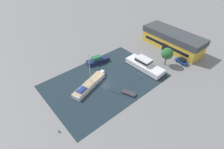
{
  "coord_description": "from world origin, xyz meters",
  "views": [
    {
      "loc": [
        30.4,
        -23.87,
        33.49
      ],
      "look_at": [
        0.0,
        2.52,
        1.0
      ],
      "focal_mm": 28.0,
      "sensor_mm": 36.0,
      "label": 1
    }
  ],
  "objects_px": {
    "parked_car": "(182,61)",
    "motor_cruiser": "(144,65)",
    "cabin_boat": "(98,60)",
    "small_dinghy": "(129,93)",
    "warehouse_building": "(173,40)",
    "sailboat_moored": "(89,84)",
    "quay_tree_near_building": "(167,54)"
  },
  "relations": [
    {
      "from": "parked_car",
      "to": "motor_cruiser",
      "type": "xyz_separation_m",
      "value": [
        -6.22,
        -11.68,
        0.45
      ]
    },
    {
      "from": "cabin_boat",
      "to": "small_dinghy",
      "type": "bearing_deg",
      "value": 2.34
    },
    {
      "from": "warehouse_building",
      "to": "small_dinghy",
      "type": "bearing_deg",
      "value": -75.22
    },
    {
      "from": "sailboat_moored",
      "to": "motor_cruiser",
      "type": "height_order",
      "value": "sailboat_moored"
    },
    {
      "from": "parked_car",
      "to": "motor_cruiser",
      "type": "bearing_deg",
      "value": 159.39
    },
    {
      "from": "warehouse_building",
      "to": "motor_cruiser",
      "type": "bearing_deg",
      "value": -81.99
    },
    {
      "from": "quay_tree_near_building",
      "to": "motor_cruiser",
      "type": "xyz_separation_m",
      "value": [
        -3.13,
        -6.74,
        -2.93
      ]
    },
    {
      "from": "quay_tree_near_building",
      "to": "small_dinghy",
      "type": "relative_size",
      "value": 1.45
    },
    {
      "from": "warehouse_building",
      "to": "small_dinghy",
      "type": "distance_m",
      "value": 30.34
    },
    {
      "from": "quay_tree_near_building",
      "to": "small_dinghy",
      "type": "xyz_separation_m",
      "value": [
        1.76,
        -18.5,
        -3.98
      ]
    },
    {
      "from": "sailboat_moored",
      "to": "warehouse_building",
      "type": "bearing_deg",
      "value": 68.18
    },
    {
      "from": "sailboat_moored",
      "to": "small_dinghy",
      "type": "distance_m",
      "value": 11.23
    },
    {
      "from": "parked_car",
      "to": "cabin_boat",
      "type": "relative_size",
      "value": 0.55
    },
    {
      "from": "motor_cruiser",
      "to": "small_dinghy",
      "type": "bearing_deg",
      "value": -159.05
    },
    {
      "from": "cabin_boat",
      "to": "quay_tree_near_building",
      "type": "bearing_deg",
      "value": 56.71
    },
    {
      "from": "quay_tree_near_building",
      "to": "motor_cruiser",
      "type": "height_order",
      "value": "quay_tree_near_building"
    },
    {
      "from": "quay_tree_near_building",
      "to": "small_dinghy",
      "type": "distance_m",
      "value": 19.01
    },
    {
      "from": "parked_car",
      "to": "small_dinghy",
      "type": "distance_m",
      "value": 23.49
    },
    {
      "from": "small_dinghy",
      "to": "motor_cruiser",
      "type": "bearing_deg",
      "value": 1.94
    },
    {
      "from": "sailboat_moored",
      "to": "cabin_boat",
      "type": "relative_size",
      "value": 1.65
    },
    {
      "from": "small_dinghy",
      "to": "cabin_boat",
      "type": "xyz_separation_m",
      "value": [
        -17.26,
        2.64,
        0.62
      ]
    },
    {
      "from": "sailboat_moored",
      "to": "quay_tree_near_building",
      "type": "bearing_deg",
      "value": 55.11
    },
    {
      "from": "cabin_boat",
      "to": "warehouse_building",
      "type": "bearing_deg",
      "value": 79.83
    },
    {
      "from": "motor_cruiser",
      "to": "cabin_boat",
      "type": "relative_size",
      "value": 1.64
    },
    {
      "from": "quay_tree_near_building",
      "to": "motor_cruiser",
      "type": "distance_m",
      "value": 7.99
    },
    {
      "from": "small_dinghy",
      "to": "quay_tree_near_building",
      "type": "bearing_deg",
      "value": -15.22
    },
    {
      "from": "motor_cruiser",
      "to": "quay_tree_near_building",
      "type": "bearing_deg",
      "value": -26.58
    },
    {
      "from": "parked_car",
      "to": "small_dinghy",
      "type": "bearing_deg",
      "value": -175.81
    },
    {
      "from": "quay_tree_near_building",
      "to": "parked_car",
      "type": "relative_size",
      "value": 1.41
    },
    {
      "from": "sailboat_moored",
      "to": "motor_cruiser",
      "type": "distance_m",
      "value": 18.53
    },
    {
      "from": "quay_tree_near_building",
      "to": "cabin_boat",
      "type": "xyz_separation_m",
      "value": [
        -15.49,
        -15.86,
        -3.36
      ]
    },
    {
      "from": "quay_tree_near_building",
      "to": "motor_cruiser",
      "type": "bearing_deg",
      "value": -114.92
    }
  ]
}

